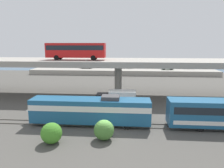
% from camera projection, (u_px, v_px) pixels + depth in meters
% --- Properties ---
extents(ground_plane, '(260.00, 260.00, 0.00)m').
position_uv_depth(ground_plane, '(109.00, 138.00, 24.97)').
color(ground_plane, '#4C4944').
extents(rail_strip_near, '(110.00, 0.12, 0.12)m').
position_uv_depth(rail_strip_near, '(112.00, 127.00, 28.19)').
color(rail_strip_near, '#59544C').
rests_on(rail_strip_near, ground_plane).
extents(rail_strip_far, '(110.00, 0.12, 0.12)m').
position_uv_depth(rail_strip_far, '(112.00, 123.00, 29.56)').
color(rail_strip_far, '#59544C').
rests_on(rail_strip_far, ground_plane).
extents(train_locomotive, '(17.47, 3.04, 4.18)m').
position_uv_depth(train_locomotive, '(85.00, 109.00, 28.77)').
color(train_locomotive, '#1E5984').
rests_on(train_locomotive, ground_plane).
extents(highway_overpass, '(96.00, 11.46, 7.79)m').
position_uv_depth(highway_overpass, '(118.00, 63.00, 43.17)').
color(highway_overpass, '#9E998E').
rests_on(highway_overpass, ground_plane).
extents(transit_bus_on_overpass, '(12.00, 2.68, 3.40)m').
position_uv_depth(transit_bus_on_overpass, '(76.00, 50.00, 42.30)').
color(transit_bus_on_overpass, red).
rests_on(transit_bus_on_overpass, highway_overpass).
extents(service_truck_west, '(6.80, 2.46, 3.04)m').
position_uv_depth(service_truck_west, '(117.00, 98.00, 36.47)').
color(service_truck_west, black).
rests_on(service_truck_west, ground_plane).
extents(pier_parking_lot, '(66.94, 13.23, 1.76)m').
position_uv_depth(pier_parking_lot, '(123.00, 71.00, 78.60)').
color(pier_parking_lot, '#9E998E').
rests_on(pier_parking_lot, ground_plane).
extents(parked_car_0, '(4.42, 1.91, 1.50)m').
position_uv_depth(parked_car_0, '(127.00, 66.00, 79.36)').
color(parked_car_0, '#515459').
rests_on(parked_car_0, pier_parking_lot).
extents(parked_car_1, '(4.04, 1.94, 1.50)m').
position_uv_depth(parked_car_1, '(165.00, 66.00, 80.06)').
color(parked_car_1, navy).
rests_on(parked_car_1, pier_parking_lot).
extents(parked_car_2, '(4.38, 1.90, 1.50)m').
position_uv_depth(parked_car_2, '(168.00, 68.00, 75.20)').
color(parked_car_2, '#0C4C26').
rests_on(parked_car_2, pier_parking_lot).
extents(parked_car_3, '(4.36, 1.94, 1.50)m').
position_uv_depth(parked_car_3, '(86.00, 66.00, 78.99)').
color(parked_car_3, black).
rests_on(parked_car_3, pier_parking_lot).
extents(parked_car_4, '(4.67, 1.87, 1.50)m').
position_uv_depth(parked_car_4, '(188.00, 67.00, 77.91)').
color(parked_car_4, black).
rests_on(parked_car_4, pier_parking_lot).
extents(harbor_water, '(140.00, 36.00, 0.01)m').
position_uv_depth(harbor_water, '(124.00, 67.00, 101.27)').
color(harbor_water, '#385B7A').
rests_on(harbor_water, ground_plane).
extents(shrub_left, '(2.38, 2.38, 2.38)m').
position_uv_depth(shrub_left, '(51.00, 133.00, 23.47)').
color(shrub_left, '#428A28').
rests_on(shrub_left, ground_plane).
extents(shrub_right, '(2.38, 2.38, 2.38)m').
position_uv_depth(shrub_right, '(104.00, 130.00, 24.33)').
color(shrub_right, '#457933').
rests_on(shrub_right, ground_plane).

